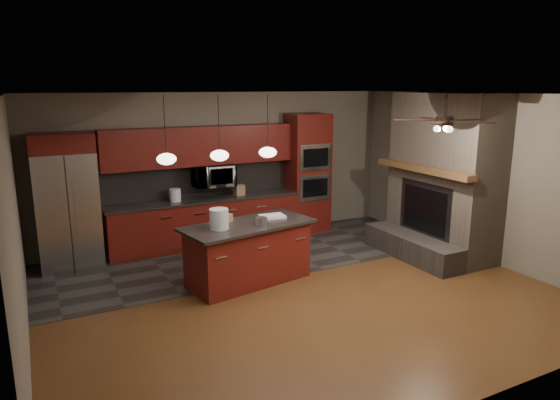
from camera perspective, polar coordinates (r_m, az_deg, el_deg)
ground at (r=7.34m, az=2.17°, el=-10.48°), size 7.00×7.00×0.00m
ceiling at (r=6.73m, az=2.38°, el=11.96°), size 7.00×6.00×0.02m
back_wall at (r=9.58m, az=-6.60°, el=3.76°), size 7.00×0.02×2.80m
right_wall at (r=9.12m, az=21.83°, el=2.44°), size 0.02×6.00×2.80m
left_wall at (r=6.05m, az=-28.02°, el=-3.11°), size 0.02×6.00×2.80m
slate_tile_patch at (r=8.84m, az=-3.59°, el=-6.31°), size 7.00×2.40×0.01m
fireplace_column at (r=9.06m, az=17.95°, el=2.03°), size 1.30×2.10×2.80m
back_cabinetry at (r=9.28m, az=-8.70°, el=0.22°), size 3.59×0.64×2.20m
oven_tower at (r=10.06m, az=3.16°, el=3.06°), size 0.80×0.63×2.38m
microwave at (r=9.27m, az=-7.63°, el=2.80°), size 0.73×0.41×0.50m
refrigerator at (r=8.68m, az=-23.21°, el=-0.21°), size 0.95×0.75×2.19m
kitchen_island at (r=7.54m, az=-3.62°, el=-6.04°), size 2.08×1.23×0.92m
white_bucket at (r=7.14m, az=-6.98°, el=-2.17°), size 0.30×0.30×0.29m
paint_can at (r=7.29m, az=-2.14°, el=-2.46°), size 0.21×0.21×0.12m
paint_tray at (r=7.72m, az=-0.91°, el=-1.88°), size 0.41×0.31×0.04m
cardboard_box at (r=7.48m, az=-6.27°, el=-2.11°), size 0.23×0.21×0.12m
counter_bucket at (r=9.06m, az=-11.89°, el=0.55°), size 0.24×0.24×0.23m
counter_box at (r=9.40m, az=-4.68°, el=1.14°), size 0.19×0.16×0.20m
pendant_left at (r=6.83m, az=-12.85°, el=4.63°), size 0.26×0.26×0.92m
pendant_center at (r=7.05m, az=-6.93°, el=5.11°), size 0.26×0.26×0.92m
pendant_right at (r=7.34m, az=-1.41°, el=5.51°), size 0.26×0.26×0.92m
ceiling_fan at (r=7.21m, az=18.32°, el=8.66°), size 1.27×1.33×0.41m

